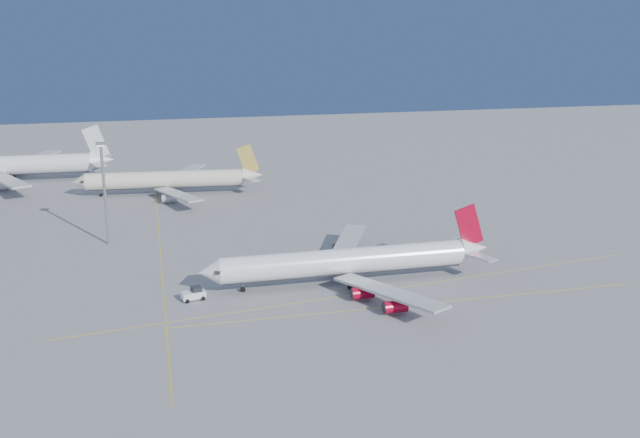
{
  "coord_description": "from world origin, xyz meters",
  "views": [
    {
      "loc": [
        -40.58,
        -128.8,
        51.04
      ],
      "look_at": [
        -4.24,
        22.44,
        7.0
      ],
      "focal_mm": 40.0,
      "sensor_mm": 36.0,
      "label": 1
    }
  ],
  "objects_px": {
    "airliner_etihad": "(169,180)",
    "light_mast": "(104,185)",
    "pushback_tug": "(194,294)",
    "airliner_virgin": "(350,261)",
    "airliner_third": "(8,166)"
  },
  "relations": [
    {
      "from": "airliner_virgin",
      "to": "pushback_tug",
      "type": "relative_size",
      "value": 12.39
    },
    {
      "from": "pushback_tug",
      "to": "airliner_etihad",
      "type": "bearing_deg",
      "value": 76.29
    },
    {
      "from": "airliner_etihad",
      "to": "light_mast",
      "type": "relative_size",
      "value": 2.34
    },
    {
      "from": "airliner_virgin",
      "to": "airliner_etihad",
      "type": "bearing_deg",
      "value": 110.88
    },
    {
      "from": "airliner_third",
      "to": "pushback_tug",
      "type": "bearing_deg",
      "value": -63.66
    },
    {
      "from": "airliner_etihad",
      "to": "airliner_third",
      "type": "xyz_separation_m",
      "value": [
        -49.73,
        28.82,
        0.93
      ]
    },
    {
      "from": "airliner_etihad",
      "to": "light_mast",
      "type": "bearing_deg",
      "value": -103.35
    },
    {
      "from": "airliner_etihad",
      "to": "pushback_tug",
      "type": "bearing_deg",
      "value": -83.84
    },
    {
      "from": "airliner_virgin",
      "to": "airliner_third",
      "type": "bearing_deg",
      "value": 125.86
    },
    {
      "from": "airliner_etihad",
      "to": "airliner_third",
      "type": "distance_m",
      "value": 57.48
    },
    {
      "from": "airliner_third",
      "to": "airliner_etihad",
      "type": "bearing_deg",
      "value": -27.77
    },
    {
      "from": "airliner_third",
      "to": "pushback_tug",
      "type": "distance_m",
      "value": 125.47
    },
    {
      "from": "airliner_etihad",
      "to": "light_mast",
      "type": "xyz_separation_m",
      "value": [
        -15.75,
        -46.68,
        9.7
      ]
    },
    {
      "from": "light_mast",
      "to": "airliner_virgin",
      "type": "bearing_deg",
      "value": -37.75
    },
    {
      "from": "airliner_etihad",
      "to": "airliner_third",
      "type": "bearing_deg",
      "value": 155.21
    }
  ]
}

